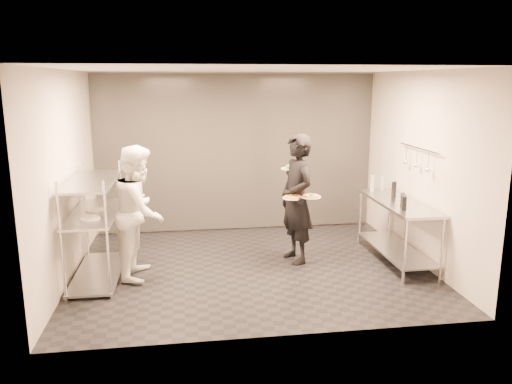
{
  "coord_description": "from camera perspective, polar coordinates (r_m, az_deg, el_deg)",
  "views": [
    {
      "loc": [
        -0.92,
        -6.75,
        2.65
      ],
      "look_at": [
        0.07,
        0.11,
        1.1
      ],
      "focal_mm": 35.0,
      "sensor_mm": 36.0,
      "label": 1
    }
  ],
  "objects": [
    {
      "name": "salad_plate",
      "position": [
        7.53,
        3.84,
        2.83
      ],
      "size": [
        0.26,
        0.26,
        0.07
      ],
      "color": "white",
      "rests_on": "waiter"
    },
    {
      "name": "utensil_rail",
      "position": [
        7.62,
        17.97,
        3.65
      ],
      "size": [
        0.07,
        1.2,
        0.31
      ],
      "color": "silver",
      "rests_on": "room_shell"
    },
    {
      "name": "bottle_dark",
      "position": [
        7.83,
        15.48,
        0.27
      ],
      "size": [
        0.07,
        0.07,
        0.24
      ],
      "primitive_type": "cylinder",
      "color": "black",
      "rests_on": "prep_counter"
    },
    {
      "name": "bottle_clear",
      "position": [
        8.35,
        14.27,
        1.05
      ],
      "size": [
        0.07,
        0.07,
        0.23
      ],
      "primitive_type": "cylinder",
      "color": "gray",
      "rests_on": "prep_counter"
    },
    {
      "name": "pos_monitor",
      "position": [
        7.19,
        16.49,
        -1.06
      ],
      "size": [
        0.13,
        0.27,
        0.19
      ],
      "primitive_type": "cube",
      "rotation": [
        0.0,
        0.0,
        -0.31
      ],
      "color": "black",
      "rests_on": "prep_counter"
    },
    {
      "name": "pizza_plate_near",
      "position": [
        7.11,
        4.22,
        -0.6
      ],
      "size": [
        0.29,
        0.29,
        0.05
      ],
      "color": "white",
      "rests_on": "waiter"
    },
    {
      "name": "waiter",
      "position": [
        7.35,
        4.69,
        -0.8
      ],
      "size": [
        0.62,
        0.79,
        1.91
      ],
      "primitive_type": "imported",
      "rotation": [
        0.0,
        0.0,
        -1.31
      ],
      "color": "black",
      "rests_on": "ground"
    },
    {
      "name": "chef",
      "position": [
        6.98,
        -13.16,
        -2.19
      ],
      "size": [
        0.78,
        0.95,
        1.82
      ],
      "primitive_type": "imported",
      "rotation": [
        0.0,
        0.0,
        1.46
      ],
      "color": "white",
      "rests_on": "ground"
    },
    {
      "name": "prep_counter",
      "position": [
        7.7,
        15.85,
        -3.14
      ],
      "size": [
        0.6,
        1.8,
        0.92
      ],
      "color": "silver",
      "rests_on": "ground"
    },
    {
      "name": "pizza_plate_far",
      "position": [
        7.19,
        6.32,
        -0.49
      ],
      "size": [
        0.28,
        0.28,
        0.05
      ],
      "color": "white",
      "rests_on": "waiter"
    },
    {
      "name": "pass_rack",
      "position": [
        7.11,
        -17.92,
        -3.37
      ],
      "size": [
        0.6,
        1.6,
        1.5
      ],
      "color": "silver",
      "rests_on": "ground"
    },
    {
      "name": "room_shell",
      "position": [
        8.08,
        -1.61,
        3.69
      ],
      "size": [
        5.0,
        4.0,
        2.8
      ],
      "color": "black",
      "rests_on": "ground"
    },
    {
      "name": "bottle_green",
      "position": [
        8.2,
        13.18,
        0.97
      ],
      "size": [
        0.07,
        0.07,
        0.25
      ],
      "primitive_type": "cylinder",
      "color": "gray",
      "rests_on": "prep_counter"
    }
  ]
}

